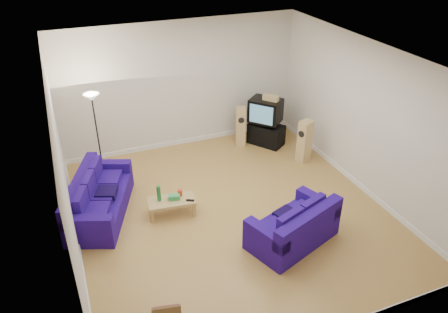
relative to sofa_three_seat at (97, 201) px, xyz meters
name	(u,v)px	position (x,y,z in m)	size (l,w,h in m)	color
room	(232,146)	(2.51, -0.96, 1.23)	(6.01, 6.51, 3.21)	brown
sofa_three_seat	(97,201)	(0.00, 0.00, 0.00)	(1.64, 2.35, 0.84)	#1F0A62
sofa_loveseat	(295,229)	(3.23, -2.24, 0.00)	(1.87, 1.44, 0.83)	#1F0A62
coffee_table	(172,202)	(1.37, -0.56, -0.02)	(0.99, 0.58, 0.34)	tan
bottle	(159,193)	(1.15, -0.49, 0.20)	(0.08, 0.08, 0.33)	#197233
tissue_box	(174,197)	(1.43, -0.56, 0.08)	(0.23, 0.13, 0.09)	green
red_canister	(180,193)	(1.58, -0.48, 0.10)	(0.09, 0.09, 0.13)	red
remote	(190,200)	(1.71, -0.73, 0.04)	(0.16, 0.05, 0.02)	black
tv_stand	(266,134)	(4.50, 1.46, -0.04)	(0.89, 0.50, 0.54)	black
av_receiver	(267,123)	(4.53, 1.49, 0.28)	(0.40, 0.32, 0.09)	black
television	(265,111)	(4.47, 1.50, 0.63)	(0.94, 0.95, 0.60)	black
centre_speaker	(271,98)	(4.55, 1.40, 0.99)	(0.39, 0.16, 0.14)	tan
speaker_left	(241,126)	(3.87, 1.69, 0.20)	(0.32, 0.36, 1.02)	tan
speaker_right	(304,141)	(4.95, 0.34, 0.22)	(0.38, 0.34, 1.05)	tan
floor_lamp	(93,109)	(0.30, 1.49, 1.34)	(0.34, 0.34, 2.00)	black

